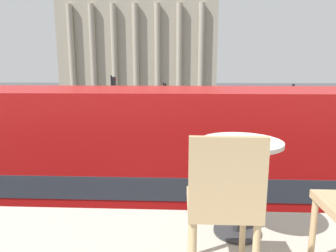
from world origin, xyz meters
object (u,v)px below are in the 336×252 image
Objects in this scene: cafe_dining_table at (240,166)px; pedestrian_olive at (90,124)px; car_silver at (224,107)px; pedestrian_black at (264,103)px; plaza_building_left at (142,46)px; car_white at (276,121)px; double_decker_bus at (187,173)px; pedestrian_white at (43,133)px; cafe_chair_0 at (223,201)px; pedestrian_red at (16,151)px; traffic_light_mid at (113,96)px; traffic_light_far at (164,95)px; traffic_light_near at (293,117)px.

cafe_dining_table is 0.41× the size of pedestrian_olive.
car_silver is 5.18m from pedestrian_black.
plaza_building_left is at bearing -141.16° from car_silver.
car_silver is 1.00× the size of car_white.
double_decker_bus is 13.21m from pedestrian_white.
car_white is at bearing -17.12° from pedestrian_olive.
pedestrian_olive is at bearing 110.72° from cafe_dining_table.
pedestrian_white is at bearing 113.22° from cafe_chair_0.
cafe_dining_table is at bearing 65.16° from cafe_chair_0.
pedestrian_red is (-14.70, -10.30, 0.29)m from car_white.
cafe_chair_0 reaches higher than traffic_light_mid.
traffic_light_far is at bearing 96.22° from double_decker_bus.
double_decker_bus reaches higher than pedestrian_white.
pedestrian_olive is at bearing -150.49° from pedestrian_red.
traffic_light_mid is 1.23× the size of traffic_light_far.
cafe_dining_table reaches higher than car_white.
pedestrian_red is (-7.55, 6.25, -1.34)m from double_decker_bus.
car_white is (6.85, 20.82, -3.21)m from cafe_dining_table.
double_decker_bus is at bearing -137.77° from pedestrian_white.
pedestrian_black is at bearing 77.92° from traffic_light_near.
car_silver is at bearing 82.13° from cafe_dining_table.
pedestrian_red is (0.60, -4.05, 0.06)m from pedestrian_white.
cafe_dining_table is at bearing -74.38° from traffic_light_mid.
plaza_building_left is 33.08m from traffic_light_mid.
pedestrian_white is at bearing -171.73° from car_white.
cafe_chair_0 reaches higher than pedestrian_black.
plaza_building_left is at bearing 98.14° from cafe_dining_table.
plaza_building_left reaches higher than cafe_dining_table.
traffic_light_near is 16.62m from traffic_light_far.
cafe_chair_0 is at bearing -109.43° from cafe_dining_table.
plaza_building_left is at bearing 100.91° from car_white.
plaza_building_left reaches higher than car_silver.
pedestrian_white is at bearing -28.79° from car_silver.
cafe_dining_table is at bearing -85.53° from traffic_light_far.
traffic_light_near is 12.54m from pedestrian_olive.
traffic_light_mid is 5.71m from pedestrian_white.
plaza_building_left is at bearing 58.42° from pedestrian_olive.
cafe_chair_0 reaches higher than car_silver.
traffic_light_mid is 2.45× the size of pedestrian_black.
pedestrian_black is at bearing 73.11° from double_decker_bus.
pedestrian_black is at bearing 9.87° from pedestrian_olive.
pedestrian_white is (-6.41, -11.60, -1.29)m from traffic_light_far.
cafe_chair_0 is 17.48m from pedestrian_white.
car_silver is (-0.37, 18.17, -1.90)m from traffic_light_near.
traffic_light_near is (4.68, 6.58, 0.27)m from double_decker_bus.
cafe_dining_table reaches higher than pedestrian_red.
car_silver and car_white have the same top height.
pedestrian_white is (-8.26, 15.12, -2.95)m from cafe_chair_0.
car_white is 17.96m from pedestrian_red.
pedestrian_white is at bearing -91.69° from plaza_building_left.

